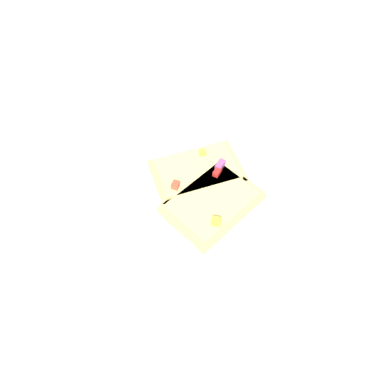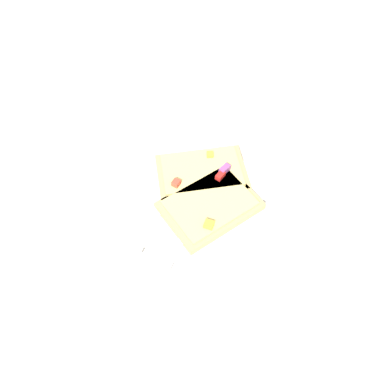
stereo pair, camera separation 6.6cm
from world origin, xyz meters
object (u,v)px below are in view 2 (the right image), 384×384
plate (192,197)px  pizza_slice_corner (210,205)px  fork (198,210)px  knife (157,211)px  pizza_slice_main (202,173)px  napkin (196,116)px

plate → pizza_slice_corner: size_ratio=1.48×
fork → pizza_slice_corner: bearing=-48.4°
knife → pizza_slice_corner: (-0.09, 0.03, 0.01)m
pizza_slice_main → pizza_slice_corner: 0.07m
fork → knife: knife is taller
pizza_slice_main → pizza_slice_corner: size_ratio=1.08×
plate → knife: bearing=3.3°
fork → napkin: fork is taller
plate → knife: (0.07, 0.00, 0.01)m
fork → pizza_slice_main: pizza_slice_main is taller
pizza_slice_corner → fork: bearing=161.8°
fork → pizza_slice_main: (-0.04, -0.07, 0.01)m
fork → pizza_slice_corner: size_ratio=1.10×
plate → pizza_slice_main: pizza_slice_main is taller
plate → knife: knife is taller
knife → napkin: (-0.18, -0.19, -0.01)m
fork → napkin: 0.25m
plate → knife: 0.07m
napkin → fork: bearing=63.6°
pizza_slice_main → knife: bearing=-144.0°
pizza_slice_corner → napkin: pizza_slice_corner is taller
fork → pizza_slice_main: 0.08m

